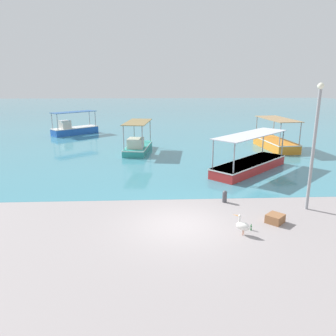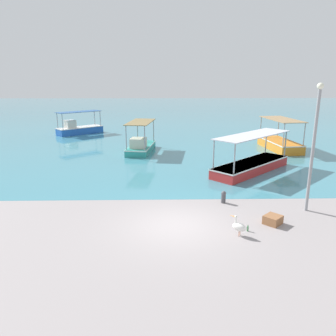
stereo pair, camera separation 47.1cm
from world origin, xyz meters
name	(u,v)px [view 2 (the right image)]	position (x,y,z in m)	size (l,w,h in m)	color
ground	(176,225)	(0.00, 0.00, 0.00)	(120.00, 120.00, 0.00)	gray
harbor_water	(164,112)	(0.00, 48.00, 0.00)	(110.00, 90.00, 0.00)	teal
fishing_boat_center	(251,164)	(5.28, 8.05, 0.50)	(6.06, 5.89, 2.44)	red
fishing_boat_near_right	(141,145)	(-2.26, 14.10, 0.56)	(2.39, 4.87, 2.49)	teal
fishing_boat_near_left	(79,128)	(-9.59, 23.57, 0.61)	(4.80, 4.42, 2.44)	blue
fishing_boat_far_left	(280,143)	(9.59, 14.96, 0.55)	(2.49, 5.32, 2.60)	orange
pelican	(239,227)	(2.39, -0.96, 0.38)	(0.68, 0.61, 0.80)	#E0997A
lamp_post	(314,142)	(6.08, 1.48, 3.21)	(0.28, 0.28, 5.70)	gray
mooring_bollard	(223,197)	(2.45, 2.53, 0.32)	(0.23, 0.23, 0.60)	#47474C
cargo_crate	(273,220)	(4.06, 0.07, 0.18)	(0.67, 0.62, 0.36)	#94613C
glass_bottle	(248,229)	(2.84, -0.59, 0.11)	(0.07, 0.07, 0.27)	#3F7F4C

